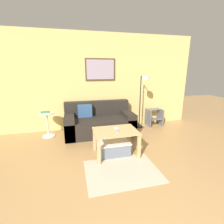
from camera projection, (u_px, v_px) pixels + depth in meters
wall_back at (96, 82)px, 4.41m from camera, size 5.60×0.09×2.55m
area_rug at (122, 171)px, 2.66m from camera, size 1.19×0.90×0.01m
couch at (99, 122)px, 4.22m from camera, size 1.73×0.89×0.79m
coffee_table at (116, 135)px, 3.11m from camera, size 0.83×0.61×0.49m
storage_bin at (114, 148)px, 3.18m from camera, size 0.59×0.39×0.26m
floor_lamp at (143, 94)px, 4.33m from camera, size 0.22×0.47×1.45m
side_table at (47, 122)px, 3.95m from camera, size 0.35×0.35×0.61m
book_stack at (45, 112)px, 3.88m from camera, size 0.20×0.16×0.03m
remote_control at (117, 131)px, 3.03m from camera, size 0.06×0.15×0.02m
cell_phone at (116, 129)px, 3.17m from camera, size 0.07×0.14×0.01m
step_stool at (154, 117)px, 4.79m from camera, size 0.42×0.37×0.49m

